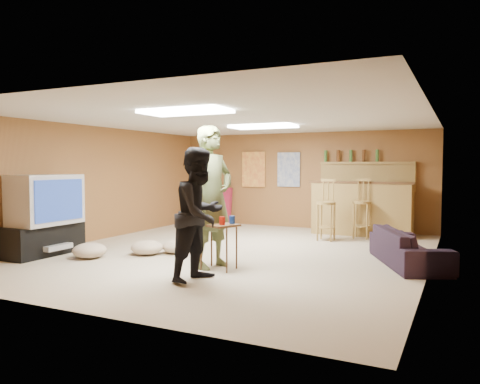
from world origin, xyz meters
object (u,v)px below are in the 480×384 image
at_px(bar_counter, 362,209).
at_px(person_olive, 212,197).
at_px(person_black, 200,214).
at_px(sofa, 409,247).
at_px(tray_table, 219,247).
at_px(tv_body, 45,200).

bearing_deg(bar_counter, person_olive, -107.76).
distance_m(person_black, sofa, 3.15).
xyz_separation_m(person_black, tray_table, (-0.08, 0.65, -0.52)).
height_order(bar_counter, person_olive, person_olive).
height_order(tv_body, person_olive, person_olive).
height_order(tv_body, person_black, person_black).
height_order(person_olive, sofa, person_olive).
distance_m(bar_counter, sofa, 2.98).
relative_size(tv_body, tray_table, 1.72).
xyz_separation_m(sofa, tray_table, (-2.35, -1.45, 0.06)).
relative_size(tv_body, bar_counter, 0.55).
bearing_deg(tray_table, bar_counter, 74.54).
bearing_deg(sofa, bar_counter, -0.12).
distance_m(person_olive, tray_table, 0.71).
bearing_deg(bar_counter, tray_table, -105.46).
bearing_deg(tv_body, tray_table, 5.54).
distance_m(bar_counter, person_olive, 4.29).
distance_m(bar_counter, person_black, 4.93).
height_order(person_black, tray_table, person_black).
bearing_deg(person_olive, tv_body, 111.78).
relative_size(person_olive, person_black, 1.20).
height_order(bar_counter, person_black, person_black).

